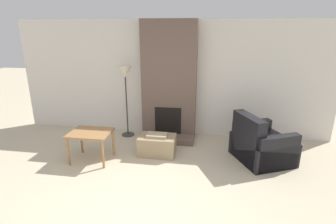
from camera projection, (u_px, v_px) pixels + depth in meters
ground_plane at (138, 214)px, 3.56m from camera, size 24.00×24.00×0.00m
wall_back at (170, 79)px, 5.97m from camera, size 7.19×0.06×2.60m
fireplace at (169, 84)px, 5.79m from camera, size 1.20×0.71×2.60m
ottoman at (157, 145)px, 5.20m from camera, size 0.72×0.47×0.43m
armchair at (260, 146)px, 4.94m from camera, size 1.22×1.25×0.92m
side_table at (90, 136)px, 4.88m from camera, size 0.74×0.59×0.58m
floor_lamp_left at (125, 77)px, 5.78m from camera, size 0.30×0.30×1.63m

